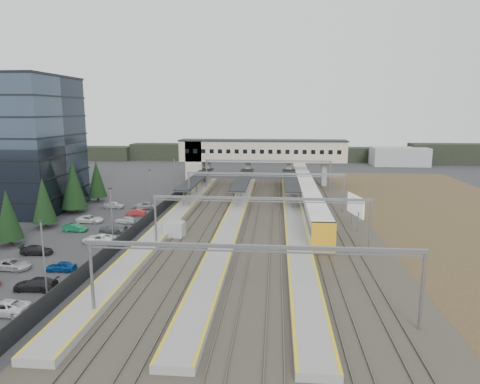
# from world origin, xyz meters

# --- Properties ---
(ground) EXTENTS (220.00, 220.00, 0.00)m
(ground) POSITION_xyz_m (0.00, 0.00, 0.00)
(ground) COLOR #2B2B2D
(ground) RESTS_ON ground
(office_building) EXTENTS (24.30, 18.30, 24.30)m
(office_building) POSITION_xyz_m (-36.00, 12.00, 12.19)
(office_building) COLOR #2F3D4D
(office_building) RESTS_ON ground
(conifer_row) EXTENTS (4.42, 49.82, 9.50)m
(conifer_row) POSITION_xyz_m (-22.00, -3.86, 4.84)
(conifer_row) COLOR black
(conifer_row) RESTS_ON ground
(car_park) EXTENTS (10.61, 44.55, 1.30)m
(car_park) POSITION_xyz_m (-13.05, -7.74, 0.62)
(car_park) COLOR silver
(car_park) RESTS_ON ground
(lampposts) EXTENTS (0.50, 53.25, 8.07)m
(lampposts) POSITION_xyz_m (-8.00, 1.25, 4.34)
(lampposts) COLOR slate
(lampposts) RESTS_ON ground
(fence) EXTENTS (0.08, 90.00, 2.00)m
(fence) POSITION_xyz_m (-6.50, 5.00, 1.00)
(fence) COLOR #26282B
(fence) RESTS_ON ground
(relay_cabin_near) EXTENTS (2.92, 2.24, 2.31)m
(relay_cabin_near) POSITION_xyz_m (-0.59, -3.37, 1.15)
(relay_cabin_near) COLOR #95989A
(relay_cabin_near) RESTS_ON ground
(relay_cabin_far) EXTENTS (2.55, 2.28, 2.00)m
(relay_cabin_far) POSITION_xyz_m (-1.14, -1.32, 1.00)
(relay_cabin_far) COLOR #95989A
(relay_cabin_far) RESTS_ON ground
(rail_corridor) EXTENTS (34.00, 90.00, 0.92)m
(rail_corridor) POSITION_xyz_m (9.34, 5.00, 0.29)
(rail_corridor) COLOR #38352B
(rail_corridor) RESTS_ON ground
(canopies) EXTENTS (23.10, 30.00, 3.28)m
(canopies) POSITION_xyz_m (7.00, 27.00, 3.92)
(canopies) COLOR black
(canopies) RESTS_ON ground
(footbridge) EXTENTS (40.40, 6.40, 11.20)m
(footbridge) POSITION_xyz_m (7.70, 42.00, 7.93)
(footbridge) COLOR #BEAE92
(footbridge) RESTS_ON ground
(gantries) EXTENTS (28.40, 62.28, 7.17)m
(gantries) POSITION_xyz_m (12.00, 3.00, 6.00)
(gantries) COLOR slate
(gantries) RESTS_ON ground
(train) EXTENTS (3.14, 65.67, 3.96)m
(train) POSITION_xyz_m (20.00, 22.94, 2.25)
(train) COLOR silver
(train) RESTS_ON ground
(billboard) EXTENTS (1.51, 6.07, 5.29)m
(billboard) POSITION_xyz_m (26.24, 3.72, 3.57)
(billboard) COLOR slate
(billboard) RESTS_ON ground
(scrub_east) EXTENTS (34.00, 120.00, 0.06)m
(scrub_east) POSITION_xyz_m (45.00, 5.00, 0.03)
(scrub_east) COLOR #4B3822
(scrub_east) RESTS_ON ground
(treeline_far) EXTENTS (170.00, 19.00, 7.00)m
(treeline_far) POSITION_xyz_m (23.81, 92.28, 2.95)
(treeline_far) COLOR black
(treeline_far) RESTS_ON ground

